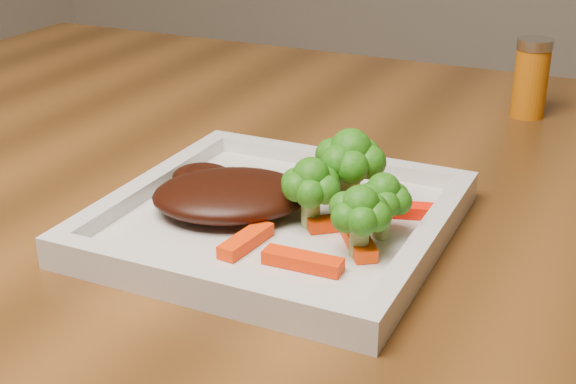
% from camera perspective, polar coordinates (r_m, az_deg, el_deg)
% --- Properties ---
extents(plate, '(0.27, 0.27, 0.01)m').
position_cam_1_polar(plate, '(0.66, -0.78, -2.30)').
color(plate, silver).
rests_on(plate, dining_table).
extents(steak, '(0.16, 0.15, 0.03)m').
position_cam_1_polar(steak, '(0.67, -4.10, -0.21)').
color(steak, black).
rests_on(steak, plate).
extents(broccoli_0, '(0.07, 0.07, 0.07)m').
position_cam_1_polar(broccoli_0, '(0.67, 4.44, 1.57)').
color(broccoli_0, '#167A14').
rests_on(broccoli_0, plate).
extents(broccoli_1, '(0.06, 0.06, 0.06)m').
position_cam_1_polar(broccoli_1, '(0.62, 6.78, -0.49)').
color(broccoli_1, '#407A14').
rests_on(broccoli_1, plate).
extents(broccoli_2, '(0.07, 0.07, 0.06)m').
position_cam_1_polar(broccoli_2, '(0.59, 5.13, -1.96)').
color(broccoli_2, '#277112').
rests_on(broccoli_2, plate).
extents(broccoli_3, '(0.06, 0.06, 0.06)m').
position_cam_1_polar(broccoli_3, '(0.64, 1.63, 0.10)').
color(broccoli_3, '#106112').
rests_on(broccoli_3, plate).
extents(carrot_0, '(0.06, 0.02, 0.01)m').
position_cam_1_polar(carrot_0, '(0.58, 1.05, -4.92)').
color(carrot_0, '#F12D03').
rests_on(carrot_0, plate).
extents(carrot_2, '(0.02, 0.06, 0.01)m').
position_cam_1_polar(carrot_2, '(0.61, -3.00, -3.47)').
color(carrot_2, '#FF3604').
rests_on(carrot_2, plate).
extents(carrot_3, '(0.06, 0.03, 0.01)m').
position_cam_1_polar(carrot_3, '(0.67, 8.56, -1.28)').
color(carrot_3, '#FF1704').
rests_on(carrot_3, plate).
extents(carrot_4, '(0.05, 0.06, 0.01)m').
position_cam_1_polar(carrot_4, '(0.70, 1.97, 0.17)').
color(carrot_4, '#FF6C04').
rests_on(carrot_4, plate).
extents(carrot_5, '(0.05, 0.06, 0.01)m').
position_cam_1_polar(carrot_5, '(0.62, 4.94, -3.36)').
color(carrot_5, '#FA3E04').
rests_on(carrot_5, plate).
extents(carrot_6, '(0.05, 0.04, 0.01)m').
position_cam_1_polar(carrot_6, '(0.64, 3.75, -2.16)').
color(carrot_6, red).
rests_on(carrot_6, plate).
extents(spice_shaker, '(0.04, 0.04, 0.09)m').
position_cam_1_polar(spice_shaker, '(0.98, 16.89, 7.76)').
color(spice_shaker, '#AD5809').
rests_on(spice_shaker, dining_table).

